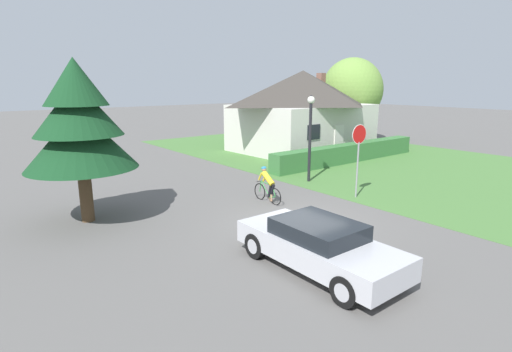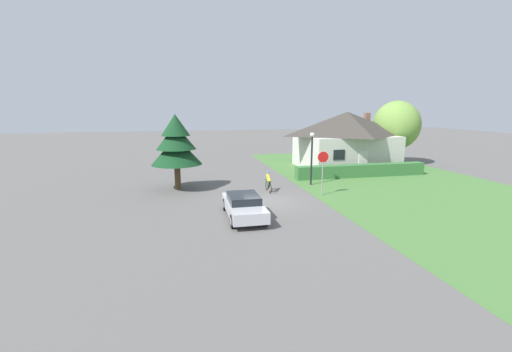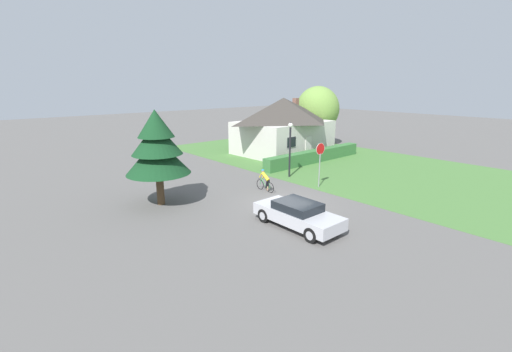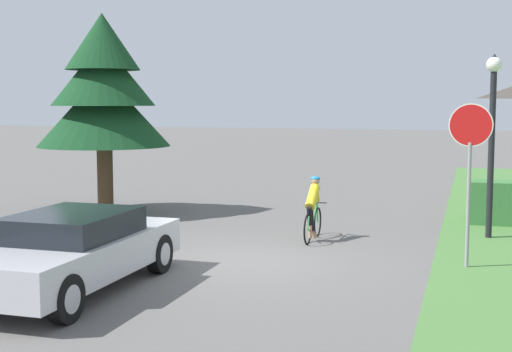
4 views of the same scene
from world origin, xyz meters
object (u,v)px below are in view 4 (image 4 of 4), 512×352
(street_lamp, at_px, (492,120))
(conifer_tall_near, at_px, (103,90))
(stop_sign, at_px, (470,150))
(cyclist, at_px, (313,209))
(sedan_left_lane, at_px, (73,250))

(street_lamp, bearing_deg, conifer_tall_near, 175.95)
(street_lamp, distance_m, conifer_tall_near, 10.13)
(stop_sign, bearing_deg, cyclist, -23.17)
(cyclist, distance_m, street_lamp, 4.47)
(stop_sign, height_order, conifer_tall_near, conifer_tall_near)
(cyclist, bearing_deg, sedan_left_lane, 152.94)
(sedan_left_lane, bearing_deg, street_lamp, -43.97)
(cyclist, distance_m, conifer_tall_near, 7.19)
(conifer_tall_near, bearing_deg, sedan_left_lane, -64.78)
(sedan_left_lane, height_order, cyclist, cyclist)
(sedan_left_lane, distance_m, stop_sign, 7.24)
(street_lamp, bearing_deg, stop_sign, -98.03)
(conifer_tall_near, bearing_deg, cyclist, -18.47)
(stop_sign, xyz_separation_m, street_lamp, (0.45, 3.17, 0.48))
(street_lamp, bearing_deg, cyclist, -159.62)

